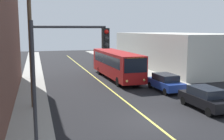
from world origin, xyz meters
name	(u,v)px	position (x,y,z in m)	size (l,w,h in m)	color
ground_plane	(151,121)	(0.00, 0.00, 0.00)	(120.00, 120.00, 0.00)	black
sidewalk_left	(32,92)	(-7.25, 10.00, 0.07)	(2.50, 90.00, 0.15)	gray
sidewalk_right	(174,83)	(7.25, 10.00, 0.07)	(2.50, 90.00, 0.15)	gray
lane_stripe_center	(97,79)	(0.00, 15.00, 0.01)	(0.16, 60.00, 0.01)	#D8CC4C
building_right_warehouse	(177,50)	(14.49, 22.25, 2.60)	(12.00, 25.14, 5.20)	#B2B2A8
city_bus	(116,64)	(2.20, 14.62, 1.82)	(2.78, 12.20, 3.20)	maroon
parked_car_black	(205,98)	(4.85, 1.27, 0.84)	(1.91, 4.44, 1.62)	black
parked_car_blue	(165,82)	(4.80, 7.33, 0.84)	(1.94, 4.46, 1.62)	navy
utility_pole_near	(30,20)	(-7.11, 4.90, 6.42)	(2.40, 0.28, 11.50)	brown
traffic_signal_left_corner	(66,60)	(-5.41, -1.96, 4.30)	(3.75, 0.48, 6.00)	#2D2D33
fire_hydrant	(211,93)	(6.85, 3.32, 0.58)	(0.44, 0.26, 0.84)	red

